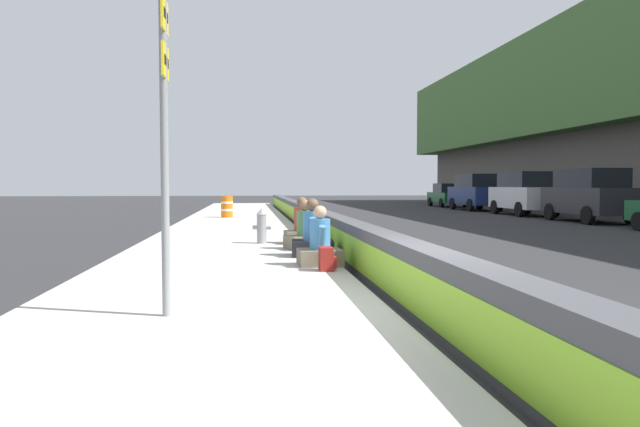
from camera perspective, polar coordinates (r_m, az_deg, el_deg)
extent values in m
plane|color=#2B2B2D|center=(7.21, 10.30, -10.00)|extent=(160.00, 160.00, 0.00)
cube|color=#B5B2A8|center=(6.90, -11.55, -10.00)|extent=(80.00, 4.40, 0.14)
cube|color=#47474C|center=(7.13, 10.34, -6.67)|extent=(76.00, 0.44, 0.85)
cube|color=#8CC62D|center=(7.07, 8.57, -7.08)|extent=(74.48, 0.01, 0.54)
cylinder|color=gray|center=(6.61, -15.06, 5.72)|extent=(0.09, 0.09, 3.60)
cube|color=yellow|center=(6.85, -15.05, 18.35)|extent=(0.44, 0.02, 0.36)
cube|color=black|center=(6.85, -14.93, 18.36)|extent=(0.30, 0.01, 0.10)
cube|color=yellow|center=(6.73, -14.99, 14.25)|extent=(0.44, 0.02, 0.36)
cube|color=black|center=(6.73, -14.87, 14.26)|extent=(0.30, 0.01, 0.10)
cylinder|color=gray|center=(14.52, -5.76, -1.51)|extent=(0.24, 0.24, 0.72)
cone|color=gray|center=(14.49, -5.77, 0.22)|extent=(0.26, 0.26, 0.16)
cylinder|color=gray|center=(14.52, -5.09, -1.37)|extent=(0.10, 0.12, 0.10)
cylinder|color=gray|center=(14.51, -6.43, -1.38)|extent=(0.10, 0.12, 0.10)
cube|color=#706651|center=(10.50, 0.00, -4.34)|extent=(0.69, 0.81, 0.29)
cylinder|color=#427FB7|center=(10.46, 0.00, -2.05)|extent=(0.37, 0.37, 0.55)
sphere|color=tan|center=(10.43, 0.00, 0.13)|extent=(0.24, 0.24, 0.24)
cylinder|color=#427FB7|center=(10.66, -0.18, -2.25)|extent=(0.29, 0.14, 0.48)
cylinder|color=#427FB7|center=(10.26, 0.19, -2.45)|extent=(0.29, 0.14, 0.48)
cube|color=black|center=(11.91, -0.74, -3.43)|extent=(0.78, 0.90, 0.32)
cylinder|color=#427FB7|center=(11.87, -0.74, -1.23)|extent=(0.41, 0.41, 0.60)
sphere|color=brown|center=(11.84, -0.74, 0.86)|extent=(0.26, 0.26, 0.26)
cylinder|color=#427FB7|center=(12.09, -0.78, -1.43)|extent=(0.32, 0.16, 0.53)
cylinder|color=#427FB7|center=(11.65, -0.70, -1.60)|extent=(0.32, 0.16, 0.53)
cube|color=#706651|center=(13.17, -1.48, -2.86)|extent=(0.91, 0.98, 0.30)
cylinder|color=#4C8951|center=(13.14, -1.48, -0.97)|extent=(0.39, 0.39, 0.57)
sphere|color=#8E6647|center=(13.12, -1.48, 0.82)|extent=(0.25, 0.25, 0.25)
cylinder|color=#4C8951|center=(13.33, -1.86, -1.16)|extent=(0.32, 0.22, 0.50)
cylinder|color=#4C8951|center=(12.95, -1.10, -1.28)|extent=(0.32, 0.22, 0.50)
cube|color=#706651|center=(14.45, -1.79, -2.33)|extent=(0.76, 0.88, 0.31)
cylinder|color=#AD3D33|center=(14.42, -1.80, -0.55)|extent=(0.40, 0.40, 0.59)
sphere|color=brown|center=(14.40, -1.80, 1.13)|extent=(0.26, 0.26, 0.26)
cylinder|color=#AD3D33|center=(14.64, -1.93, -0.73)|extent=(0.31, 0.16, 0.52)
cylinder|color=#AD3D33|center=(14.21, -1.66, -0.84)|extent=(0.31, 0.16, 0.52)
cube|color=maroon|center=(9.86, 0.59, -4.49)|extent=(0.32, 0.22, 0.40)
cube|color=maroon|center=(9.88, 1.40, -4.82)|extent=(0.22, 0.06, 0.20)
cylinder|color=orange|center=(26.37, -9.15, 0.66)|extent=(0.52, 0.52, 0.95)
cylinder|color=white|center=(26.36, -9.15, 1.07)|extent=(0.54, 0.54, 0.10)
cylinder|color=white|center=(26.37, -9.15, 0.35)|extent=(0.54, 0.54, 0.10)
cylinder|color=black|center=(22.94, 28.93, -0.69)|extent=(0.66, 0.23, 0.66)
cube|color=#28282D|center=(27.30, 24.92, 1.17)|extent=(4.85, 2.05, 1.10)
cube|color=black|center=(27.21, 25.07, 3.16)|extent=(3.14, 1.81, 0.80)
cylinder|color=black|center=(28.22, 21.70, 0.16)|extent=(0.77, 0.24, 0.76)
cylinder|color=black|center=(29.11, 24.93, 0.17)|extent=(0.77, 0.24, 0.76)
cylinder|color=black|center=(25.53, 24.85, -0.16)|extent=(0.77, 0.24, 0.76)
cylinder|color=black|center=(26.51, 28.29, -0.14)|extent=(0.77, 0.24, 0.76)
cube|color=silver|center=(32.24, 19.41, 1.48)|extent=(4.85, 2.04, 1.10)
cube|color=black|center=(32.14, 19.51, 3.17)|extent=(3.14, 1.81, 0.80)
cylinder|color=black|center=(33.29, 16.83, 0.61)|extent=(0.77, 0.24, 0.76)
cylinder|color=black|center=(34.03, 19.70, 0.61)|extent=(0.77, 0.24, 0.76)
cylinder|color=black|center=(30.47, 19.04, 0.39)|extent=(0.77, 0.24, 0.76)
cylinder|color=black|center=(31.29, 22.11, 0.39)|extent=(0.77, 0.24, 0.76)
cube|color=navy|center=(37.73, 15.03, 1.72)|extent=(4.81, 1.93, 1.10)
cube|color=black|center=(37.63, 15.10, 3.16)|extent=(3.11, 1.74, 0.80)
cylinder|color=black|center=(38.85, 12.91, 0.96)|extent=(0.76, 0.22, 0.76)
cylinder|color=black|center=(39.51, 15.43, 0.96)|extent=(0.76, 0.22, 0.76)
cylinder|color=black|center=(35.98, 14.57, 0.80)|extent=(0.76, 0.22, 0.76)
cylinder|color=black|center=(36.69, 17.25, 0.80)|extent=(0.76, 0.22, 0.76)
cube|color=#145128|center=(43.38, 12.42, 1.56)|extent=(4.56, 1.96, 0.72)
cube|color=black|center=(43.27, 12.47, 2.47)|extent=(2.26, 1.70, 0.66)
cylinder|color=black|center=(44.52, 10.80, 1.15)|extent=(0.67, 0.24, 0.66)
cylinder|color=black|center=(45.02, 12.92, 1.14)|extent=(0.67, 0.24, 0.66)
cylinder|color=black|center=(41.76, 11.88, 1.03)|extent=(0.67, 0.24, 0.66)
cylinder|color=black|center=(42.29, 14.12, 1.03)|extent=(0.67, 0.24, 0.66)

